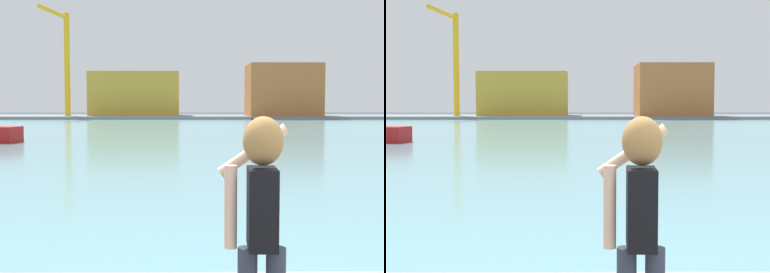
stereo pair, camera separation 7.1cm
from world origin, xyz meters
TOP-DOWN VIEW (x-y plane):
  - ground_plane at (0.00, 50.00)m, footprint 220.00×220.00m
  - harbor_water at (0.00, 52.00)m, footprint 140.00×100.00m
  - far_shore_dock at (0.00, 92.00)m, footprint 140.00×20.00m
  - person_photographer at (-0.84, 0.01)m, footprint 0.53×0.55m
  - warehouse_left at (-10.52, 91.73)m, footprint 15.81×10.09m
  - warehouse_right at (15.68, 87.81)m, footprint 12.35×9.64m
  - port_crane at (-22.08, 86.21)m, footprint 2.52×11.26m

SIDE VIEW (x-z plane):
  - ground_plane at x=0.00m, z-range 0.00..0.00m
  - harbor_water at x=0.00m, z-range 0.00..0.02m
  - far_shore_dock at x=0.00m, z-range 0.00..0.50m
  - person_photographer at x=-0.84m, z-range 0.86..2.60m
  - warehouse_left at x=-10.52m, z-range 0.50..8.30m
  - warehouse_right at x=15.68m, z-range 0.50..9.48m
  - port_crane at x=-22.08m, z-range 2.36..20.06m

